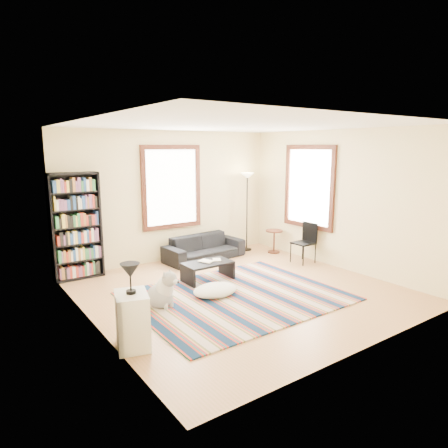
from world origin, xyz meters
TOP-DOWN VIEW (x-y plane):
  - floor at (0.00, 0.00)m, footprint 5.00×5.00m
  - ceiling at (0.00, 0.00)m, footprint 5.00×5.00m
  - wall_back at (0.00, 2.55)m, footprint 5.00×0.10m
  - wall_front at (0.00, -2.55)m, footprint 5.00×0.10m
  - wall_left at (-2.55, 0.00)m, footprint 0.10×5.00m
  - wall_right at (2.55, 0.00)m, footprint 0.10×5.00m
  - window_back at (0.00, 2.47)m, footprint 1.20×0.06m
  - window_right at (2.47, 0.80)m, footprint 0.06×1.20m
  - rug at (-0.24, -0.19)m, footprint 3.33×2.67m
  - sofa at (0.55, 2.05)m, footprint 0.86×1.88m
  - bookshelf at (-2.09, 2.32)m, footprint 0.90×0.30m
  - coffee_table at (-0.18, 0.76)m, footprint 1.03×0.83m
  - book_a at (-0.28, 0.76)m, footprint 0.30×0.27m
  - book_b at (-0.03, 0.81)m, footprint 0.22×0.25m
  - floor_cushion at (-0.49, 0.06)m, footprint 0.93×0.82m
  - floor_lamp at (1.83, 2.15)m, footprint 0.37×0.37m
  - side_table at (2.20, 1.58)m, footprint 0.46×0.46m
  - folding_chair at (2.15, 0.60)m, footprint 0.43×0.41m
  - white_cabinet at (-2.30, -0.81)m, footprint 0.50×0.59m
  - table_lamp at (-2.30, -0.81)m, footprint 0.27×0.27m
  - dog at (-1.47, 0.15)m, footprint 0.64×0.72m

SIDE VIEW (x-z plane):
  - floor at x=0.00m, z-range -0.10..0.00m
  - rug at x=-0.24m, z-range 0.00..0.02m
  - floor_cushion at x=-0.49m, z-range 0.00..0.19m
  - coffee_table at x=-0.18m, z-range 0.00..0.36m
  - sofa at x=0.55m, z-range 0.00..0.53m
  - side_table at x=2.20m, z-range 0.00..0.54m
  - dog at x=-1.47m, z-range 0.00..0.60m
  - white_cabinet at x=-2.30m, z-range 0.00..0.70m
  - book_b at x=-0.03m, z-range 0.36..0.38m
  - book_a at x=-0.28m, z-range 0.36..0.38m
  - folding_chair at x=2.15m, z-range 0.00..0.86m
  - table_lamp at x=-2.30m, z-range 0.70..1.08m
  - floor_lamp at x=1.83m, z-range 0.00..1.86m
  - bookshelf at x=-2.09m, z-range 0.00..2.00m
  - wall_back at x=0.00m, z-range 0.00..2.80m
  - wall_front at x=0.00m, z-range 0.00..2.80m
  - wall_left at x=-2.55m, z-range 0.00..2.80m
  - wall_right at x=2.55m, z-range 0.00..2.80m
  - window_back at x=0.00m, z-range 0.80..2.40m
  - window_right at x=2.47m, z-range 0.80..2.40m
  - ceiling at x=0.00m, z-range 2.80..2.90m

